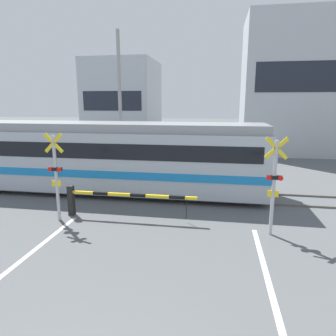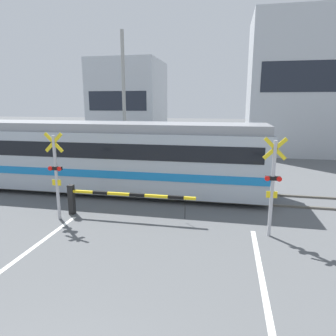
{
  "view_description": "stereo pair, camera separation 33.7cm",
  "coord_description": "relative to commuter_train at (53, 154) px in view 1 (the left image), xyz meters",
  "views": [
    {
      "loc": [
        1.86,
        -1.74,
        4.02
      ],
      "look_at": [
        0.0,
        9.25,
        1.6
      ],
      "focal_mm": 32.0,
      "sensor_mm": 36.0,
      "label": 1
    },
    {
      "loc": [
        2.19,
        -1.68,
        4.02
      ],
      "look_at": [
        0.0,
        9.25,
        1.6
      ],
      "focal_mm": 32.0,
      "sensor_mm": 36.0,
      "label": 2
    }
  ],
  "objects": [
    {
      "name": "crossing_barrier_far",
      "position": [
        7.79,
        3.19,
        -0.97
      ],
      "size": [
        4.68,
        0.2,
        1.11
      ],
      "color": "black",
      "rests_on": "ground_plane"
    },
    {
      "name": "pedestrian",
      "position": [
        5.2,
        5.0,
        -0.77
      ],
      "size": [
        0.38,
        0.22,
        1.64
      ],
      "color": "#23232D",
      "rests_on": "ground_plane"
    },
    {
      "name": "rail_track_near",
      "position": [
        5.76,
        -0.72,
        -1.66
      ],
      "size": [
        50.0,
        0.1,
        0.08
      ],
      "color": "#5B564C",
      "rests_on": "ground_plane"
    },
    {
      "name": "crossing_signal_left",
      "position": [
        2.2,
        -3.59,
        -0.02
      ],
      "size": [
        0.68,
        0.15,
        3.06
      ],
      "color": "#B2B2B7",
      "rests_on": "ground_plane"
    },
    {
      "name": "building_left_of_street",
      "position": [
        -0.83,
        13.48,
        2.11
      ],
      "size": [
        5.75,
        5.95,
        7.63
      ],
      "color": "#B2B7BC",
      "rests_on": "ground_plane"
    },
    {
      "name": "utility_pole_streetside",
      "position": [
        1.45,
        5.69,
        2.47
      ],
      "size": [
        0.22,
        0.22,
        8.35
      ],
      "color": "gray",
      "rests_on": "ground_plane"
    },
    {
      "name": "building_right_of_street",
      "position": [
        13.41,
        13.48,
        3.61
      ],
      "size": [
        7.89,
        5.95,
        10.63
      ],
      "color": "#B2B7BC",
      "rests_on": "ground_plane"
    },
    {
      "name": "crossing_barrier_near",
      "position": [
        3.72,
        -3.05,
        -0.97
      ],
      "size": [
        4.68,
        0.2,
        1.11
      ],
      "color": "black",
      "rests_on": "ground_plane"
    },
    {
      "name": "crossing_signal_right",
      "position": [
        9.32,
        -3.59,
        -0.02
      ],
      "size": [
        0.68,
        0.15,
        3.06
      ],
      "color": "#B2B2B7",
      "rests_on": "ground_plane"
    },
    {
      "name": "commuter_train",
      "position": [
        0.0,
        0.0,
        0.0
      ],
      "size": [
        19.43,
        2.74,
        3.18
      ],
      "color": "#ADB7C1",
      "rests_on": "ground_plane"
    },
    {
      "name": "rail_track_far",
      "position": [
        5.76,
        0.72,
        -1.66
      ],
      "size": [
        50.0,
        0.1,
        0.08
      ],
      "color": "#5B564C",
      "rests_on": "ground_plane"
    }
  ]
}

